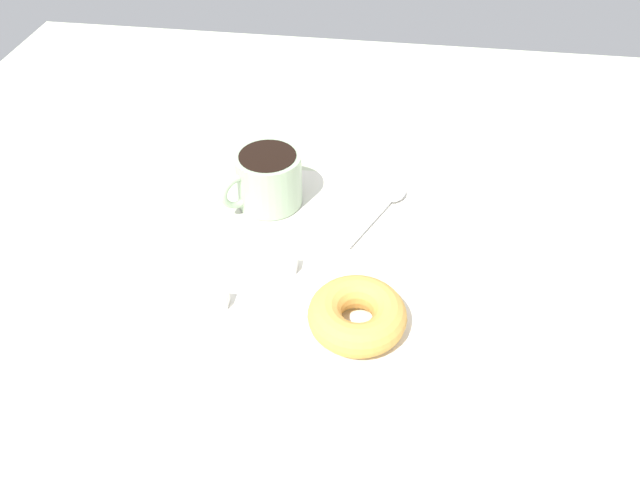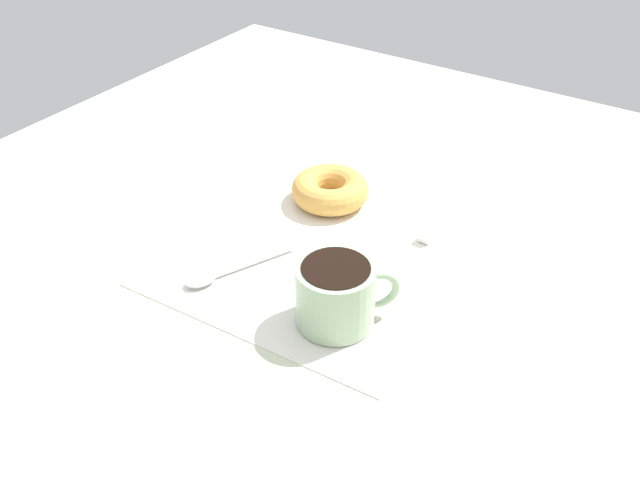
{
  "view_description": "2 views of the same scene",
  "coord_description": "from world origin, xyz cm",
  "px_view_note": "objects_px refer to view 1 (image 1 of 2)",
  "views": [
    {
      "loc": [
        10.43,
        -51.29,
        49.84
      ],
      "look_at": [
        2.9,
        1.19,
        2.3
      ],
      "focal_mm": 35.0,
      "sensor_mm": 36.0,
      "label": 1
    },
    {
      "loc": [
        -34.24,
        57.65,
        50.45
      ],
      "look_at": [
        2.9,
        1.19,
        2.3
      ],
      "focal_mm": 40.0,
      "sensor_mm": 36.0,
      "label": 2
    }
  ],
  "objects_px": {
    "spoon": "(388,202)",
    "sugar_cube": "(294,265)",
    "coffee_cup": "(268,178)",
    "donut": "(357,315)",
    "sugar_cube_extra": "(222,299)"
  },
  "relations": [
    {
      "from": "spoon",
      "to": "sugar_cube",
      "type": "height_order",
      "value": "sugar_cube"
    },
    {
      "from": "coffee_cup",
      "to": "donut",
      "type": "bearing_deg",
      "value": -55.61
    },
    {
      "from": "sugar_cube",
      "to": "sugar_cube_extra",
      "type": "distance_m",
      "value": 0.09
    },
    {
      "from": "coffee_cup",
      "to": "sugar_cube_extra",
      "type": "relative_size",
      "value": 6.45
    },
    {
      "from": "sugar_cube",
      "to": "donut",
      "type": "bearing_deg",
      "value": -43.35
    },
    {
      "from": "sugar_cube",
      "to": "spoon",
      "type": "bearing_deg",
      "value": 53.51
    },
    {
      "from": "coffee_cup",
      "to": "spoon",
      "type": "distance_m",
      "value": 0.16
    },
    {
      "from": "coffee_cup",
      "to": "donut",
      "type": "relative_size",
      "value": 0.93
    },
    {
      "from": "spoon",
      "to": "donut",
      "type": "bearing_deg",
      "value": -95.53
    },
    {
      "from": "coffee_cup",
      "to": "sugar_cube",
      "type": "bearing_deg",
      "value": -65.73
    },
    {
      "from": "donut",
      "to": "sugar_cube_extra",
      "type": "distance_m",
      "value": 0.15
    },
    {
      "from": "coffee_cup",
      "to": "spoon",
      "type": "bearing_deg",
      "value": 5.42
    },
    {
      "from": "sugar_cube_extra",
      "to": "donut",
      "type": "bearing_deg",
      "value": -4.48
    },
    {
      "from": "sugar_cube",
      "to": "sugar_cube_extra",
      "type": "height_order",
      "value": "same"
    },
    {
      "from": "coffee_cup",
      "to": "sugar_cube_extra",
      "type": "xyz_separation_m",
      "value": [
        -0.01,
        -0.18,
        -0.03
      ]
    }
  ]
}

